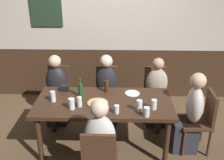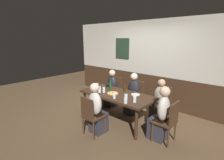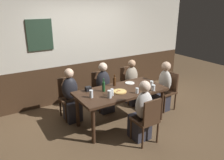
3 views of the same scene
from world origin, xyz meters
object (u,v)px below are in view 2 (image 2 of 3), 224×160
Objects in this scene: person_mid_near at (97,112)px; tumbler_water at (125,101)px; chair_mid_far at (136,95)px; pizza at (113,93)px; highball_clear at (97,86)px; pint_glass_amber at (135,100)px; pint_glass_pale at (104,90)px; condiment_caddy at (108,85)px; pint_glass_stout at (114,96)px; beer_bottle_green at (110,86)px; dining_table at (117,97)px; beer_bottle_brown at (125,88)px; beer_glass_tall at (99,90)px; person_mid_far at (133,96)px; person_right_far at (159,105)px; plate_white_large at (135,95)px; chair_mid_near at (91,114)px; person_head_east at (161,117)px; chair_left_far at (115,89)px; person_left_far at (111,91)px; chair_right_far at (162,101)px; chair_head_east at (168,120)px; tumbler_short at (126,98)px.

tumbler_water is at bearing 31.05° from person_mid_near.
pizza is (-0.08, -0.92, 0.26)m from chair_mid_far.
pint_glass_amber is at bearing -7.05° from highball_clear.
condiment_caddy is (-0.28, 0.45, -0.02)m from pint_glass_pale.
pint_glass_amber is 1.20× the size of pint_glass_stout.
dining_table is at bearing -21.25° from beer_bottle_green.
condiment_caddy is (-0.60, 0.02, -0.05)m from beer_bottle_brown.
beer_glass_tall reaches higher than condiment_caddy.
highball_clear reaches higher than dining_table.
beer_bottle_brown is at bearing -86.64° from person_mid_far.
person_right_far reaches higher than plate_white_large.
pint_glass_pale is at bearing 162.25° from pint_glass_stout.
person_head_east reaches higher than chair_mid_near.
chair_left_far reaches higher than tumbler_water.
person_head_east is 1.01× the size of person_mid_near.
chair_mid_far is at bearing 92.40° from beer_bottle_brown.
person_left_far reaches higher than beer_glass_tall.
plate_white_large is (-0.78, 0.23, 0.25)m from person_head_east.
person_mid_near is 0.69m from beer_glass_tall.
chair_right_far is at bearing 64.58° from chair_mid_near.
chair_head_east is at bearing -8.90° from condiment_caddy.
chair_left_far is at bearing 156.79° from person_head_east.
beer_bottle_green reaches higher than pint_glass_stout.
tumbler_short is 0.15m from tumbler_water.
pint_glass_stout is 0.74× the size of beer_glass_tall.
plate_white_large is 1.88× the size of condiment_caddy.
chair_mid_far is (-0.80, 0.00, 0.00)m from chair_right_far.
person_mid_near is 7.90× the size of highball_clear.
person_right_far reaches higher than highball_clear.
chair_head_east and chair_left_far have the same top height.
person_mid_far reaches higher than beer_bottle_green.
chair_mid_far is 0.76× the size of person_head_east.
condiment_caddy is (-1.38, -0.55, 0.29)m from chair_right_far.
beer_bottle_brown is (0.10, 0.35, 0.09)m from pizza.
person_left_far is at bearing 139.66° from dining_table.
chair_head_east is 1.00× the size of chair_left_far.
chair_head_east is 0.76× the size of person_head_east.
person_right_far is 1.42m from pint_glass_pale.
plate_white_large is 0.97m from condiment_caddy.
condiment_caddy is (-1.12, 0.66, -0.01)m from tumbler_water.
tumbler_short is at bearing -1.72° from beer_glass_tall.
chair_left_far is (-1.61, 0.00, 0.00)m from chair_right_far.
beer_bottle_green is (0.48, -0.72, 0.35)m from chair_left_far.
chair_left_far is at bearing 123.60° from beer_bottle_green.
person_mid_near is (0.00, -0.68, -0.17)m from dining_table.
plate_white_large is at bearing 98.08° from tumbler_short.
highball_clear is at bearing -133.73° from person_mid_far.
pizza is 1.11× the size of beer_bottle_brown.
tumbler_short is at bearing -27.38° from condiment_caddy.
condiment_caddy is at bearing 152.62° from tumbler_short.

